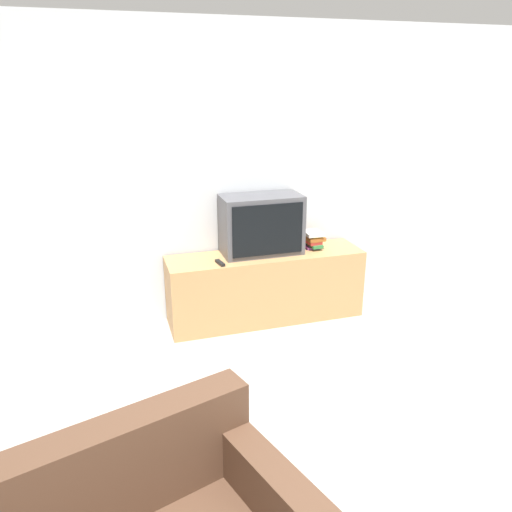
{
  "coord_description": "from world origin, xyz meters",
  "views": [
    {
      "loc": [
        -1.05,
        -1.26,
        2.11
      ],
      "look_at": [
        0.04,
        2.23,
        0.82
      ],
      "focal_mm": 35.0,
      "sensor_mm": 36.0,
      "label": 1
    }
  ],
  "objects_px": {
    "book_stack": "(313,239)",
    "television": "(261,225)",
    "remote_on_stand": "(220,263)",
    "tv_stand": "(265,286)"
  },
  "relations": [
    {
      "from": "television",
      "to": "remote_on_stand",
      "type": "relative_size",
      "value": 4.84
    },
    {
      "from": "television",
      "to": "tv_stand",
      "type": "bearing_deg",
      "value": -63.25
    },
    {
      "from": "book_stack",
      "to": "remote_on_stand",
      "type": "xyz_separation_m",
      "value": [
        -0.93,
        -0.17,
        -0.07
      ]
    },
    {
      "from": "book_stack",
      "to": "remote_on_stand",
      "type": "relative_size",
      "value": 1.5
    },
    {
      "from": "tv_stand",
      "to": "television",
      "type": "relative_size",
      "value": 2.5
    },
    {
      "from": "television",
      "to": "book_stack",
      "type": "height_order",
      "value": "television"
    },
    {
      "from": "book_stack",
      "to": "television",
      "type": "bearing_deg",
      "value": 178.33
    },
    {
      "from": "remote_on_stand",
      "to": "television",
      "type": "bearing_deg",
      "value": 23.02
    },
    {
      "from": "tv_stand",
      "to": "television",
      "type": "distance_m",
      "value": 0.58
    },
    {
      "from": "tv_stand",
      "to": "remote_on_stand",
      "type": "relative_size",
      "value": 12.13
    }
  ]
}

